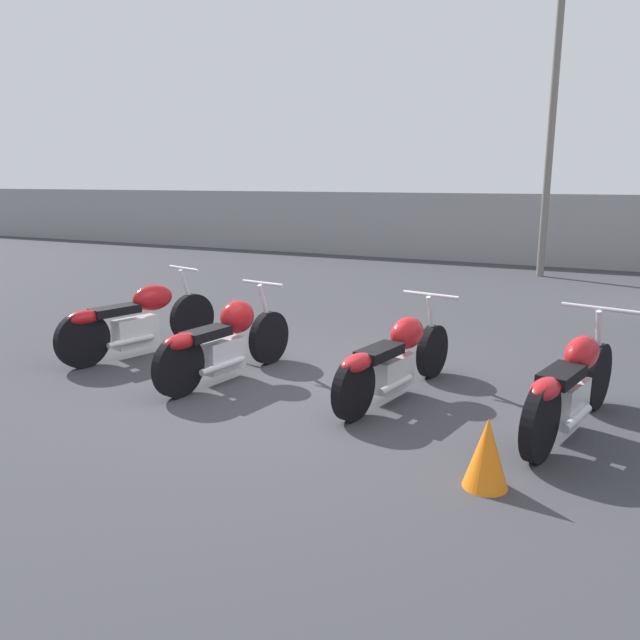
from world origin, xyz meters
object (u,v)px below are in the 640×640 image
at_px(motorcycle_slot_1, 225,341).
at_px(light_pole_left, 558,40).
at_px(motorcycle_slot_0, 138,320).
at_px(traffic_cone_near, 487,453).
at_px(traffic_cone_far, 77,332).
at_px(motorcycle_slot_3, 571,386).
at_px(motorcycle_slot_2, 395,358).

bearing_deg(motorcycle_slot_1, light_pole_left, 85.78).
bearing_deg(motorcycle_slot_0, light_pole_left, 83.41).
distance_m(motorcycle_slot_1, traffic_cone_near, 3.26).
xyz_separation_m(motorcycle_slot_0, traffic_cone_far, (-1.03, -0.02, -0.26)).
distance_m(motorcycle_slot_3, traffic_cone_near, 1.35).
relative_size(motorcycle_slot_3, traffic_cone_far, 5.78).
distance_m(motorcycle_slot_0, motorcycle_slot_3, 4.99).
distance_m(light_pole_left, motorcycle_slot_2, 10.06).
relative_size(motorcycle_slot_0, traffic_cone_far, 6.00).
relative_size(light_pole_left, motorcycle_slot_0, 3.96).
height_order(motorcycle_slot_1, motorcycle_slot_2, motorcycle_slot_1).
distance_m(motorcycle_slot_1, motorcycle_slot_3, 3.46).
xyz_separation_m(light_pole_left, motorcycle_slot_1, (-2.12, -9.23, -4.50)).
xyz_separation_m(motorcycle_slot_2, motorcycle_slot_3, (1.63, -0.21, 0.02)).
relative_size(motorcycle_slot_2, traffic_cone_far, 5.96).
bearing_deg(traffic_cone_far, traffic_cone_near, -15.62).
distance_m(motorcycle_slot_2, motorcycle_slot_3, 1.64).
xyz_separation_m(light_pole_left, traffic_cone_near, (0.90, -10.46, -4.67)).
height_order(light_pole_left, traffic_cone_far, light_pole_left).
height_order(motorcycle_slot_0, motorcycle_slot_1, motorcycle_slot_0).
distance_m(motorcycle_slot_3, traffic_cone_far, 6.02).
bearing_deg(motorcycle_slot_2, traffic_cone_far, -170.60).
bearing_deg(traffic_cone_near, motorcycle_slot_2, 128.87).
relative_size(light_pole_left, motorcycle_slot_2, 3.99).
distance_m(motorcycle_slot_1, traffic_cone_far, 2.59).
bearing_deg(traffic_cone_far, motorcycle_slot_3, -2.77).
bearing_deg(motorcycle_slot_2, motorcycle_slot_1, -161.72).
relative_size(motorcycle_slot_0, motorcycle_slot_3, 1.04).
bearing_deg(motorcycle_slot_2, motorcycle_slot_0, -171.33).
height_order(motorcycle_slot_2, traffic_cone_near, motorcycle_slot_2).
distance_m(motorcycle_slot_1, motorcycle_slot_2, 1.84).
height_order(motorcycle_slot_0, traffic_cone_far, motorcycle_slot_0).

